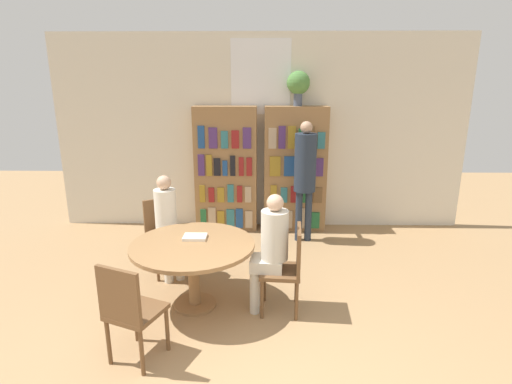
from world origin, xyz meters
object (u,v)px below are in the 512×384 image
object	(u,v)px
bookshelf_left	(226,169)
seated_reader_right	(270,246)
bookshelf_right	(295,170)
reading_table	(193,253)
librarian_standing	(305,169)
flower_vase	(298,84)
chair_far_side	(288,265)
chair_near_camera	(129,309)
seated_reader_left	(167,221)
chair_left_side	(163,232)

from	to	relation	value
bookshelf_left	seated_reader_right	world-z (taller)	bookshelf_left
bookshelf_right	reading_table	bearing A→B (deg)	-117.27
reading_table	librarian_standing	world-z (taller)	librarian_standing
flower_vase	chair_far_side	distance (m)	2.99
bookshelf_left	chair_near_camera	size ratio (longest dim) A/B	2.13
seated_reader_left	chair_far_side	bearing A→B (deg)	120.04
flower_vase	chair_left_side	xyz separation A→B (m)	(-1.73, -1.52, -1.74)
reading_table	chair_far_side	xyz separation A→B (m)	(0.97, -0.07, -0.09)
bookshelf_right	chair_far_side	bearing A→B (deg)	-95.71
chair_left_side	flower_vase	bearing A→B (deg)	-170.37
flower_vase	chair_far_side	bearing A→B (deg)	-96.06
chair_near_camera	seated_reader_left	distance (m)	1.58
reading_table	seated_reader_left	size ratio (longest dim) A/B	1.01
bookshelf_left	chair_near_camera	distance (m)	3.31
bookshelf_left	chair_far_side	size ratio (longest dim) A/B	2.13
flower_vase	seated_reader_left	size ratio (longest dim) A/B	0.41
reading_table	flower_vase	bearing A→B (deg)	62.48
bookshelf_left	reading_table	distance (m)	2.37
seated_reader_left	seated_reader_right	size ratio (longest dim) A/B	1.00
librarian_standing	chair_far_side	bearing A→B (deg)	-100.19
bookshelf_left	flower_vase	bearing A→B (deg)	0.24
flower_vase	reading_table	world-z (taller)	flower_vase
chair_near_camera	seated_reader_right	bearing A→B (deg)	58.26
seated_reader_right	chair_left_side	bearing A→B (deg)	60.01
reading_table	bookshelf_left	bearing A→B (deg)	86.83
chair_near_camera	seated_reader_right	distance (m)	1.44
chair_far_side	seated_reader_left	bearing A→B (deg)	66.04
bookshelf_left	bookshelf_right	bearing A→B (deg)	-0.01
flower_vase	chair_far_side	size ratio (longest dim) A/B	0.56
bookshelf_left	seated_reader_left	world-z (taller)	bookshelf_left
chair_near_camera	librarian_standing	distance (m)	3.26
librarian_standing	seated_reader_left	bearing A→B (deg)	-145.76
reading_table	seated_reader_right	xyz separation A→B (m)	(0.79, -0.06, 0.11)
seated_reader_right	librarian_standing	xyz separation A→B (m)	(0.52, 1.90, 0.37)
seated_reader_left	flower_vase	bearing A→B (deg)	-165.96
seated_reader_right	librarian_standing	bearing A→B (deg)	-11.11
bookshelf_left	seated_reader_left	size ratio (longest dim) A/B	1.56
bookshelf_right	flower_vase	distance (m)	1.29
reading_table	chair_left_side	xyz separation A→B (m)	(-0.51, 0.82, -0.09)
chair_left_side	chair_far_side	bearing A→B (deg)	117.00
flower_vase	bookshelf_right	bearing A→B (deg)	-163.23
bookshelf_left	librarian_standing	size ratio (longest dim) A/B	1.10
chair_left_side	seated_reader_left	size ratio (longest dim) A/B	0.73
bookshelf_left	reading_table	size ratio (longest dim) A/B	1.53
chair_far_side	reading_table	bearing A→B (deg)	90.00
bookshelf_right	chair_left_side	xyz separation A→B (m)	(-1.71, -1.52, -0.46)
chair_near_camera	seated_reader_right	world-z (taller)	seated_reader_right
chair_near_camera	chair_far_side	size ratio (longest dim) A/B	1.00
reading_table	librarian_standing	bearing A→B (deg)	54.57
chair_near_camera	reading_table	bearing A→B (deg)	90.00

